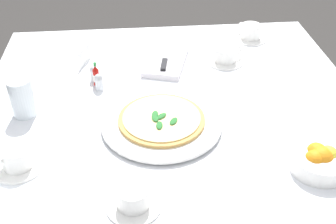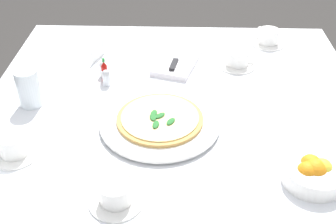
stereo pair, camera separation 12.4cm
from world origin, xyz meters
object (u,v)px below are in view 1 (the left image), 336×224
at_px(water_glass_back_corner, 23,100).
at_px(pepper_shaker, 99,83).
at_px(salt_shaker, 94,74).
at_px(pizza_plate, 162,123).
at_px(coffee_cup_near_left, 251,33).
at_px(coffee_cup_left_edge, 226,56).
at_px(coffee_cup_right_edge, 17,159).
at_px(citrus_bowl, 320,159).
at_px(pizza, 162,119).
at_px(dinner_knife, 165,58).
at_px(menu_card, 85,56).
at_px(napkin_folded, 165,62).
at_px(hot_sauce_bottle, 96,76).
at_px(coffee_cup_far_left, 133,198).

height_order(water_glass_back_corner, pepper_shaker, water_glass_back_corner).
bearing_deg(pepper_shaker, salt_shaker, 19.65).
xyz_separation_m(pizza_plate, coffee_cup_near_left, (0.53, -0.39, 0.02)).
height_order(water_glass_back_corner, salt_shaker, water_glass_back_corner).
bearing_deg(coffee_cup_near_left, water_glass_back_corner, 118.59).
xyz_separation_m(coffee_cup_left_edge, coffee_cup_near_left, (0.18, -0.14, 0.00)).
distance_m(coffee_cup_right_edge, citrus_bowl, 0.76).
distance_m(pizza, salt_shaker, 0.34).
height_order(coffee_cup_near_left, citrus_bowl, citrus_bowl).
bearing_deg(citrus_bowl, coffee_cup_right_edge, 84.55).
distance_m(coffee_cup_near_left, coffee_cup_right_edge, 1.02).
height_order(coffee_cup_near_left, water_glass_back_corner, water_glass_back_corner).
bearing_deg(water_glass_back_corner, coffee_cup_left_edge, -68.64).
bearing_deg(pizza_plate, coffee_cup_left_edge, -36.14).
relative_size(coffee_cup_right_edge, dinner_knife, 0.67).
height_order(water_glass_back_corner, citrus_bowl, water_glass_back_corner).
bearing_deg(menu_card, coffee_cup_left_edge, -73.65).
distance_m(coffee_cup_near_left, napkin_folded, 0.39).
relative_size(dinner_knife, pepper_shaker, 3.47).
bearing_deg(pizza_plate, coffee_cup_near_left, -36.67).
relative_size(coffee_cup_left_edge, coffee_cup_near_left, 1.00).
bearing_deg(coffee_cup_right_edge, hot_sauce_bottle, -25.63).
bearing_deg(pizza, coffee_cup_far_left, 163.37).
bearing_deg(water_glass_back_corner, pizza_plate, -103.40).
bearing_deg(pizza_plate, water_glass_back_corner, 76.60).
distance_m(pizza, menu_card, 0.46).
bearing_deg(coffee_cup_near_left, dinner_knife, 115.51).
height_order(napkin_folded, pepper_shaker, pepper_shaker).
xyz_separation_m(coffee_cup_near_left, coffee_cup_right_edge, (-0.67, 0.77, 0.00)).
height_order(coffee_cup_far_left, dinner_knife, coffee_cup_far_left).
relative_size(coffee_cup_near_left, water_glass_back_corner, 1.10).
height_order(pizza_plate, pepper_shaker, pepper_shaker).
relative_size(coffee_cup_right_edge, citrus_bowl, 0.87).
relative_size(water_glass_back_corner, hot_sauce_bottle, 1.43).
bearing_deg(citrus_bowl, pepper_shaker, 53.24).
distance_m(napkin_folded, salt_shaker, 0.26).
xyz_separation_m(coffee_cup_right_edge, napkin_folded, (0.50, -0.42, -0.02)).
distance_m(pizza_plate, hot_sauce_bottle, 0.31).
distance_m(dinner_knife, pepper_shaker, 0.27).
relative_size(coffee_cup_near_left, coffee_cup_far_left, 1.00).
bearing_deg(coffee_cup_near_left, pizza, 143.35).
distance_m(pizza, coffee_cup_far_left, 0.31).
relative_size(pizza_plate, water_glass_back_corner, 2.92).
distance_m(coffee_cup_near_left, citrus_bowl, 0.74).
xyz_separation_m(pizza, citrus_bowl, (-0.21, -0.38, 0.00)).
height_order(pizza_plate, pizza, pizza).
distance_m(pizza_plate, citrus_bowl, 0.44).
relative_size(coffee_cup_left_edge, pepper_shaker, 2.31).
xyz_separation_m(napkin_folded, citrus_bowl, (-0.57, -0.34, 0.02)).
bearing_deg(coffee_cup_far_left, coffee_cup_near_left, -30.33).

